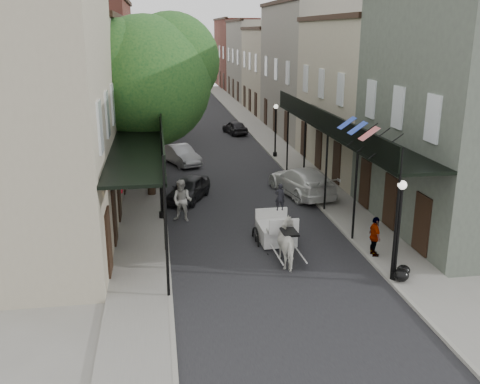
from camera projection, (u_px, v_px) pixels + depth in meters
name	position (u px, v px, depth m)	size (l,w,h in m)	color
ground	(271.00, 266.00, 20.69)	(140.00, 140.00, 0.00)	gray
road	(215.00, 154.00, 39.60)	(8.00, 90.00, 0.01)	black
sidewalk_left	(147.00, 155.00, 38.85)	(2.20, 90.00, 0.12)	gray
sidewalk_right	(281.00, 151.00, 40.32)	(2.20, 90.00, 0.12)	gray
building_row_left	(103.00, 73.00, 46.28)	(5.00, 80.00, 10.50)	#A89F87
building_row_right	(296.00, 71.00, 48.80)	(5.00, 80.00, 10.50)	gray
gallery_left	(144.00, 134.00, 25.41)	(2.20, 18.05, 4.88)	black
gallery_right	(337.00, 128.00, 26.82)	(2.20, 18.05, 4.88)	black
tree_near	(154.00, 76.00, 27.82)	(7.31, 6.80, 9.63)	#382619
tree_far	(154.00, 70.00, 41.24)	(6.45, 6.00, 8.61)	#382619
lamppost_right_near	(398.00, 229.00, 18.80)	(0.32, 0.32, 3.71)	black
lamppost_left	(160.00, 179.00, 25.17)	(0.32, 0.32, 3.71)	black
lamppost_right_far	(275.00, 130.00, 37.72)	(0.32, 0.32, 3.71)	black
horse	(290.00, 243.00, 20.70)	(0.91, 1.99, 1.68)	silver
carriage	(274.00, 215.00, 23.10)	(1.80, 2.52, 2.82)	black
pedestrian_walking	(182.00, 201.00, 25.36)	(0.99, 0.77, 2.03)	beige
pedestrian_sidewalk_left	(158.00, 172.00, 30.93)	(1.01, 0.58, 1.56)	gray
pedestrian_sidewalk_right	(375.00, 236.00, 21.16)	(0.95, 0.40, 1.62)	gray
car_left_near	(189.00, 189.00, 28.63)	(1.49, 3.70, 1.26)	black
car_left_mid	(181.00, 155.00, 36.29)	(1.38, 3.96, 1.30)	gray
car_left_far	(164.00, 130.00, 45.89)	(1.97, 4.28, 1.19)	black
car_right_near	(301.00, 181.00, 29.51)	(2.15, 5.28, 1.53)	silver
car_right_far	(235.00, 127.00, 47.02)	(1.41, 3.50, 1.19)	black
trash_bags	(402.00, 273.00, 19.32)	(0.82, 0.97, 0.47)	black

